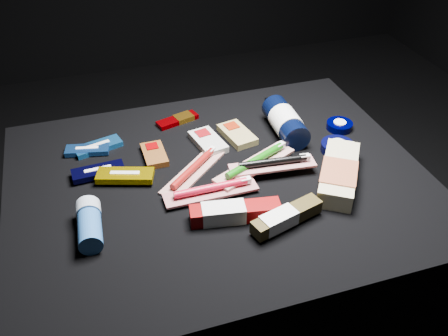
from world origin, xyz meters
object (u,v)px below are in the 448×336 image
object	(u,v)px
lotion_bottle	(285,122)
toothpaste_carton_red	(231,213)
bodywash_bottle	(339,175)
deodorant_stick	(89,224)

from	to	relation	value
lotion_bottle	toothpaste_carton_red	xyz separation A→B (m)	(-0.24, -0.28, -0.02)
bodywash_bottle	lotion_bottle	bearing A→B (deg)	131.99
lotion_bottle	toothpaste_carton_red	size ratio (longest dim) A/B	1.15
deodorant_stick	toothpaste_carton_red	size ratio (longest dim) A/B	0.65
bodywash_bottle	toothpaste_carton_red	distance (m)	0.28
deodorant_stick	toothpaste_carton_red	world-z (taller)	deodorant_stick
toothpaste_carton_red	bodywash_bottle	bearing A→B (deg)	18.30
deodorant_stick	toothpaste_carton_red	distance (m)	0.29
lotion_bottle	toothpaste_carton_red	world-z (taller)	lotion_bottle
deodorant_stick	bodywash_bottle	bearing A→B (deg)	2.43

